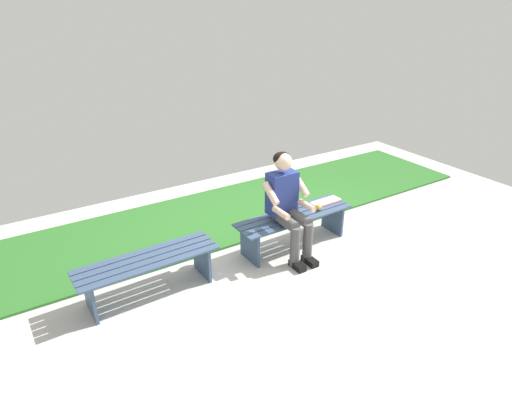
{
  "coord_description": "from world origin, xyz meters",
  "views": [
    {
      "loc": [
        2.86,
        3.68,
        2.77
      ],
      "look_at": [
        0.64,
        0.15,
        0.77
      ],
      "focal_mm": 30.47,
      "sensor_mm": 36.0,
      "label": 1
    }
  ],
  "objects_px": {
    "apple": "(319,207)",
    "book_open": "(326,202)",
    "bench_far": "(148,267)",
    "person_seated": "(288,202)",
    "bench_near": "(294,222)"
  },
  "relations": [
    {
      "from": "apple",
      "to": "bench_far",
      "type": "bearing_deg",
      "value": -1.6
    },
    {
      "from": "bench_near",
      "to": "book_open",
      "type": "height_order",
      "value": "book_open"
    },
    {
      "from": "person_seated",
      "to": "bench_near",
      "type": "bearing_deg",
      "value": -151.33
    },
    {
      "from": "bench_far",
      "to": "book_open",
      "type": "height_order",
      "value": "book_open"
    },
    {
      "from": "bench_near",
      "to": "bench_far",
      "type": "xyz_separation_m",
      "value": [
        1.83,
        -0.0,
        -0.0
      ]
    },
    {
      "from": "apple",
      "to": "book_open",
      "type": "xyz_separation_m",
      "value": [
        -0.22,
        -0.12,
        -0.03
      ]
    },
    {
      "from": "bench_far",
      "to": "book_open",
      "type": "distance_m",
      "value": 2.37
    },
    {
      "from": "person_seated",
      "to": "apple",
      "type": "xyz_separation_m",
      "value": [
        -0.5,
        -0.04,
        -0.21
      ]
    },
    {
      "from": "person_seated",
      "to": "bench_far",
      "type": "bearing_deg",
      "value": -3.41
    },
    {
      "from": "person_seated",
      "to": "apple",
      "type": "bearing_deg",
      "value": -175.6
    },
    {
      "from": "book_open",
      "to": "person_seated",
      "type": "bearing_deg",
      "value": 10.92
    },
    {
      "from": "apple",
      "to": "book_open",
      "type": "relative_size",
      "value": 0.19
    },
    {
      "from": "bench_far",
      "to": "person_seated",
      "type": "relative_size",
      "value": 1.18
    },
    {
      "from": "bench_far",
      "to": "person_seated",
      "type": "distance_m",
      "value": 1.69
    },
    {
      "from": "book_open",
      "to": "bench_far",
      "type": "bearing_deg",
      "value": -0.09
    }
  ]
}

